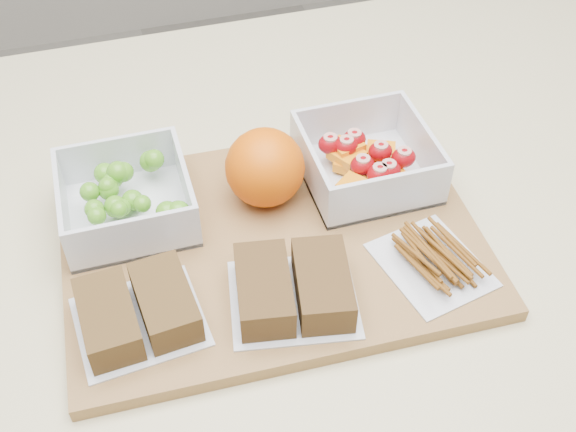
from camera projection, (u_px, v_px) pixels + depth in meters
name	position (u px, v px, depth m)	size (l,w,h in m)	color
cutting_board	(272.00, 243.00, 0.74)	(0.42, 0.30, 0.02)	olive
grape_container	(128.00, 198.00, 0.74)	(0.13, 0.13, 0.06)	silver
fruit_container	(366.00, 162.00, 0.78)	(0.13, 0.13, 0.06)	silver
orange	(265.00, 168.00, 0.75)	(0.08, 0.08, 0.08)	#EC5E05
sandwich_bag_left	(137.00, 311.00, 0.65)	(0.12, 0.11, 0.04)	silver
sandwich_bag_center	(293.00, 288.00, 0.67)	(0.13, 0.12, 0.04)	silver
pretzel_bag	(433.00, 258.00, 0.70)	(0.11, 0.12, 0.02)	silver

